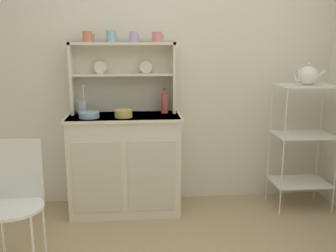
% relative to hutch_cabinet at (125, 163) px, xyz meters
% --- Properties ---
extents(wall_back, '(3.84, 0.05, 2.50)m').
position_rel_hutch_cabinet_xyz_m(wall_back, '(0.29, 0.26, 0.81)').
color(wall_back, silver).
rests_on(wall_back, ground).
extents(hutch_cabinet, '(0.95, 0.45, 0.85)m').
position_rel_hutch_cabinet_xyz_m(hutch_cabinet, '(0.00, 0.00, 0.00)').
color(hutch_cabinet, silver).
rests_on(hutch_cabinet, ground).
extents(hutch_shelf_unit, '(0.89, 0.18, 0.60)m').
position_rel_hutch_cabinet_xyz_m(hutch_shelf_unit, '(0.00, 0.16, 0.77)').
color(hutch_shelf_unit, beige).
rests_on(hutch_shelf_unit, hutch_cabinet).
extents(bakers_rack, '(0.49, 0.35, 1.10)m').
position_rel_hutch_cabinet_xyz_m(bakers_rack, '(1.54, -0.07, 0.24)').
color(bakers_rack, silver).
rests_on(bakers_rack, ground).
extents(wire_chair, '(0.36, 0.36, 0.85)m').
position_rel_hutch_cabinet_xyz_m(wire_chair, '(-0.66, -0.81, 0.08)').
color(wire_chair, white).
rests_on(wire_chair, ground).
extents(cup_terracotta_0, '(0.10, 0.08, 0.09)m').
position_rel_hutch_cabinet_xyz_m(cup_terracotta_0, '(-0.28, 0.12, 1.06)').
color(cup_terracotta_0, '#C67556').
rests_on(cup_terracotta_0, hutch_shelf_unit).
extents(cup_sky_1, '(0.09, 0.07, 0.09)m').
position_rel_hutch_cabinet_xyz_m(cup_sky_1, '(-0.09, 0.12, 1.06)').
color(cup_sky_1, '#8EB2D1').
rests_on(cup_sky_1, hutch_shelf_unit).
extents(cup_lilac_2, '(0.08, 0.07, 0.09)m').
position_rel_hutch_cabinet_xyz_m(cup_lilac_2, '(0.10, 0.12, 1.06)').
color(cup_lilac_2, '#B79ECC').
rests_on(cup_lilac_2, hutch_shelf_unit).
extents(cup_rose_3, '(0.10, 0.08, 0.08)m').
position_rel_hutch_cabinet_xyz_m(cup_rose_3, '(0.29, 0.12, 1.06)').
color(cup_rose_3, '#D17A84').
rests_on(cup_rose_3, hutch_shelf_unit).
extents(bowl_mixing_large, '(0.16, 0.16, 0.05)m').
position_rel_hutch_cabinet_xyz_m(bowl_mixing_large, '(-0.28, -0.07, 0.44)').
color(bowl_mixing_large, '#8EB2D1').
rests_on(bowl_mixing_large, hutch_cabinet).
extents(bowl_floral_medium, '(0.14, 0.14, 0.06)m').
position_rel_hutch_cabinet_xyz_m(bowl_floral_medium, '(0.00, -0.07, 0.44)').
color(bowl_floral_medium, '#DBB760').
rests_on(bowl_floral_medium, hutch_cabinet).
extents(jam_bottle, '(0.06, 0.06, 0.22)m').
position_rel_hutch_cabinet_xyz_m(jam_bottle, '(0.35, 0.09, 0.51)').
color(jam_bottle, '#B74C47').
rests_on(jam_bottle, hutch_cabinet).
extents(utensil_jar, '(0.08, 0.08, 0.25)m').
position_rel_hutch_cabinet_xyz_m(utensil_jar, '(-0.35, 0.08, 0.47)').
color(utensil_jar, '#B2B7C6').
rests_on(utensil_jar, hutch_cabinet).
extents(porcelain_teapot, '(0.25, 0.16, 0.18)m').
position_rel_hutch_cabinet_xyz_m(porcelain_teapot, '(1.54, -0.07, 0.74)').
color(porcelain_teapot, white).
rests_on(porcelain_teapot, bakers_rack).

